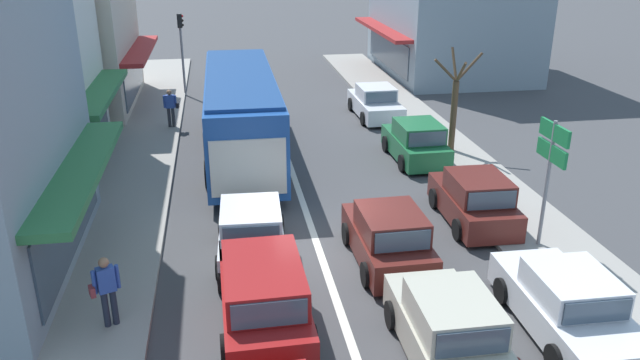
{
  "coord_description": "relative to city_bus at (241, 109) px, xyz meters",
  "views": [
    {
      "loc": [
        -2.41,
        -14.66,
        8.03
      ],
      "look_at": [
        0.37,
        2.25,
        1.2
      ],
      "focal_mm": 35.0,
      "sensor_mm": 36.0,
      "label": 1
    }
  ],
  "objects": [
    {
      "name": "ground_plane",
      "position": [
        1.66,
        -8.08,
        -1.88
      ],
      "size": [
        140.0,
        140.0,
        0.0
      ],
      "primitive_type": "plane",
      "color": "#3F3F42"
    },
    {
      "name": "lane_centre_line",
      "position": [
        1.66,
        -4.08,
        -1.88
      ],
      "size": [
        0.2,
        28.0,
        0.01
      ],
      "primitive_type": "cube",
      "color": "silver",
      "rests_on": "ground"
    },
    {
      "name": "sidewalk_left",
      "position": [
        -5.14,
        -2.08,
        -1.81
      ],
      "size": [
        5.2,
        44.0,
        0.14
      ],
      "primitive_type": "cube",
      "color": "gray",
      "rests_on": "ground"
    },
    {
      "name": "kerb_right",
      "position": [
        7.86,
        -2.08,
        -1.82
      ],
      "size": [
        2.8,
        44.0,
        0.12
      ],
      "primitive_type": "cube",
      "color": "gray",
      "rests_on": "ground"
    },
    {
      "name": "shopfront_far_end",
      "position": [
        -8.52,
        8.66,
        1.49
      ],
      "size": [
        8.37,
        8.67,
        6.74
      ],
      "color": "beige",
      "rests_on": "ground"
    },
    {
      "name": "city_bus",
      "position": [
        0.0,
        0.0,
        0.0
      ],
      "size": [
        2.82,
        10.88,
        3.23
      ],
      "color": "#1E4C99",
      "rests_on": "ground"
    },
    {
      "name": "hatchback_queue_gap_filler",
      "position": [
        -0.15,
        -8.02,
        -1.17
      ],
      "size": [
        1.95,
        3.77,
        1.54
      ],
      "color": "silver",
      "rests_on": "ground"
    },
    {
      "name": "wagon_behind_bus_near",
      "position": [
        -0.09,
        -11.05,
        -1.14
      ],
      "size": [
        1.98,
        4.52,
        1.58
      ],
      "color": "maroon",
      "rests_on": "ground"
    },
    {
      "name": "hatchback_behind_bus_mid",
      "position": [
        3.3,
        -8.88,
        -1.17
      ],
      "size": [
        1.85,
        3.72,
        1.54
      ],
      "color": "#561E19",
      "rests_on": "ground"
    },
    {
      "name": "hatchback_queue_far_back",
      "position": [
        3.44,
        -12.88,
        -1.17
      ],
      "size": [
        1.85,
        3.72,
        1.54
      ],
      "color": "#B7B29E",
      "rests_on": "ground"
    },
    {
      "name": "parked_sedan_kerb_front",
      "position": [
        6.26,
        -12.45,
        -1.22
      ],
      "size": [
        1.96,
        4.23,
        1.47
      ],
      "color": "silver",
      "rests_on": "ground"
    },
    {
      "name": "parked_hatchback_kerb_second",
      "position": [
        6.44,
        -6.94,
        -1.17
      ],
      "size": [
        1.91,
        3.75,
        1.54
      ],
      "color": "#561E19",
      "rests_on": "ground"
    },
    {
      "name": "parked_hatchback_kerb_third",
      "position": [
        6.39,
        -1.46,
        -1.17
      ],
      "size": [
        1.84,
        3.71,
        1.54
      ],
      "color": "#1E6638",
      "rests_on": "ground"
    },
    {
      "name": "parked_sedan_kerb_rear",
      "position": [
        6.34,
        4.6,
        -1.22
      ],
      "size": [
        1.94,
        4.22,
        1.47
      ],
      "color": "silver",
      "rests_on": "ground"
    },
    {
      "name": "traffic_light_downstreet",
      "position": [
        -2.53,
        10.24,
        0.97
      ],
      "size": [
        0.32,
        0.24,
        4.2
      ],
      "color": "gray",
      "rests_on": "ground"
    },
    {
      "name": "directional_road_sign",
      "position": [
        7.59,
        -8.76,
        0.82
      ],
      "size": [
        0.1,
        1.4,
        3.6
      ],
      "color": "gray",
      "rests_on": "ground"
    },
    {
      "name": "street_tree_right",
      "position": [
        8.02,
        -0.85,
        -0.01
      ],
      "size": [
        1.88,
        1.49,
        4.01
      ],
      "color": "brown",
      "rests_on": "ground"
    },
    {
      "name": "pedestrian_with_handbag_near",
      "position": [
        -2.87,
        4.06,
        -0.81
      ],
      "size": [
        0.65,
        0.26,
        1.63
      ],
      "color": "#333338",
      "rests_on": "sidewalk_left"
    },
    {
      "name": "pedestrian_browsing_midblock",
      "position": [
        -3.36,
        -10.81,
        -0.81
      ],
      "size": [
        0.64,
        0.43,
        1.63
      ],
      "color": "#232838",
      "rests_on": "sidewalk_left"
    }
  ]
}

